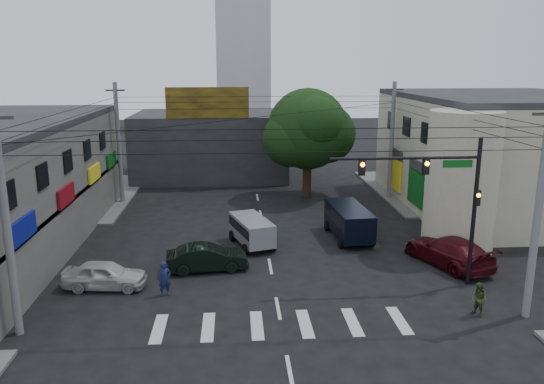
{
  "coord_description": "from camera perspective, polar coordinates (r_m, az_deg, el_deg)",
  "views": [
    {
      "loc": [
        -1.81,
        -24.43,
        10.5
      ],
      "look_at": [
        0.24,
        4.0,
        3.59
      ],
      "focal_mm": 35.0,
      "sensor_mm": 36.0,
      "label": 1
    }
  ],
  "objects": [
    {
      "name": "building_right",
      "position": [
        42.84,
        23.53,
        3.76
      ],
      "size": [
        14.0,
        18.0,
        8.0
      ],
      "primitive_type": "cube",
      "color": "#A0987F",
      "rests_on": "ground"
    },
    {
      "name": "utility_pole_far_right",
      "position": [
        42.67,
        12.74,
        5.34
      ],
      "size": [
        0.32,
        0.32,
        9.2
      ],
      "primitive_type": "cylinder",
      "color": "#59595B",
      "rests_on": "ground"
    },
    {
      "name": "sidewalk_far_left",
      "position": [
        46.59,
        -24.34,
        -0.54
      ],
      "size": [
        16.0,
        16.0,
        0.15
      ],
      "primitive_type": "cube",
      "color": "#514F4C",
      "rests_on": "ground"
    },
    {
      "name": "street_tree",
      "position": [
        42.13,
        3.86,
        6.74
      ],
      "size": [
        6.4,
        6.4,
        8.7
      ],
      "color": "black",
      "rests_on": "ground"
    },
    {
      "name": "dark_sedan",
      "position": [
        27.94,
        -6.98,
        -7.04
      ],
      "size": [
        2.38,
        4.52,
        1.38
      ],
      "primitive_type": "imported",
      "rotation": [
        0.0,
        0.0,
        1.68
      ],
      "color": "black",
      "rests_on": "ground"
    },
    {
      "name": "ground",
      "position": [
        26.65,
        0.11,
        -9.58
      ],
      "size": [
        160.0,
        160.0,
        0.0
      ],
      "primitive_type": "plane",
      "color": "black",
      "rests_on": "ground"
    },
    {
      "name": "maroon_sedan",
      "position": [
        29.98,
        18.43,
        -6.01
      ],
      "size": [
        5.78,
        6.87,
        1.57
      ],
      "primitive_type": "imported",
      "rotation": [
        0.0,
        0.0,
        3.5
      ],
      "color": "#3E080E",
      "rests_on": "ground"
    },
    {
      "name": "pedestrian_olive",
      "position": [
        24.58,
        21.36,
        -10.75
      ],
      "size": [
        1.17,
        1.14,
        1.49
      ],
      "primitive_type": "imported",
      "rotation": [
        0.0,
        0.0,
        -1.12
      ],
      "color": "#30401D",
      "rests_on": "ground"
    },
    {
      "name": "traffic_gantry",
      "position": [
        25.96,
        17.78,
        0.34
      ],
      "size": [
        7.1,
        0.35,
        7.2
      ],
      "color": "black",
      "rests_on": "ground"
    },
    {
      "name": "utility_pole_near_left",
      "position": [
        22.53,
        -26.68,
        -3.05
      ],
      "size": [
        0.32,
        0.32,
        9.2
      ],
      "primitive_type": "cylinder",
      "color": "#59595B",
      "rests_on": "ground"
    },
    {
      "name": "traffic_officer",
      "position": [
        25.31,
        -11.46,
        -9.16
      ],
      "size": [
        0.84,
        0.77,
        1.63
      ],
      "primitive_type": "imported",
      "rotation": [
        0.0,
        0.0,
        0.34
      ],
      "color": "#151B4B",
      "rests_on": "ground"
    },
    {
      "name": "navy_van",
      "position": [
        32.92,
        8.25,
        -3.31
      ],
      "size": [
        5.22,
        2.57,
        1.98
      ],
      "primitive_type": null,
      "rotation": [
        0.0,
        0.0,
        1.64
      ],
      "color": "black",
      "rests_on": "ground"
    },
    {
      "name": "white_compact",
      "position": [
        26.87,
        -17.53,
        -8.5
      ],
      "size": [
        2.32,
        4.24,
        1.34
      ],
      "primitive_type": "imported",
      "rotation": [
        0.0,
        0.0,
        1.48
      ],
      "color": "#B4B5B0",
      "rests_on": "ground"
    },
    {
      "name": "building_far",
      "position": [
        51.03,
        -6.57,
        5.08
      ],
      "size": [
        14.0,
        10.0,
        6.0
      ],
      "primitive_type": "cube",
      "color": "#232326",
      "rests_on": "ground"
    },
    {
      "name": "billboard",
      "position": [
        45.69,
        -6.96,
        9.51
      ],
      "size": [
        7.0,
        0.3,
        2.6
      ],
      "primitive_type": "cube",
      "color": "olive",
      "rests_on": "building_far"
    },
    {
      "name": "sidewalk_far_right",
      "position": [
        47.97,
        20.38,
        0.21
      ],
      "size": [
        16.0,
        16.0,
        0.15
      ],
      "primitive_type": "cube",
      "color": "#514F4C",
      "rests_on": "ground"
    },
    {
      "name": "silver_minivan",
      "position": [
        31.35,
        -2.19,
        -4.34
      ],
      "size": [
        4.8,
        3.81,
        1.67
      ],
      "primitive_type": null,
      "rotation": [
        0.0,
        0.0,
        1.87
      ],
      "color": "gray",
      "rests_on": "ground"
    },
    {
      "name": "utility_pole_far_left",
      "position": [
        41.77,
        -16.15,
        4.97
      ],
      "size": [
        0.32,
        0.32,
        9.2
      ],
      "primitive_type": "cylinder",
      "color": "#59595B",
      "rests_on": "ground"
    },
    {
      "name": "corner_column",
      "position": [
        31.85,
        19.7,
        1.04
      ],
      "size": [
        4.0,
        4.0,
        8.0
      ],
      "primitive_type": "cylinder",
      "color": "#A0987F",
      "rests_on": "ground"
    },
    {
      "name": "utility_pole_near_right",
      "position": [
        24.16,
        26.7,
        -2.0
      ],
      "size": [
        0.32,
        0.32,
        9.2
      ],
      "primitive_type": "cylinder",
      "color": "#59595B",
      "rests_on": "ground"
    }
  ]
}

